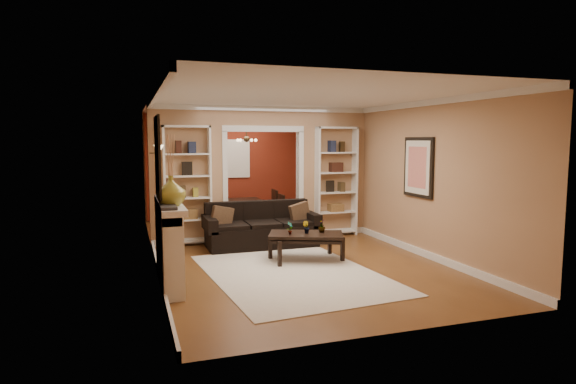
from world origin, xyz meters
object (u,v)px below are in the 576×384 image
object	(u,v)px
sofa	(262,225)
coffee_table	(306,247)
bookshelf_left	(187,186)
dining_table	(247,214)
bookshelf_right	(336,182)
fireplace	(170,244)

from	to	relation	value
sofa	coffee_table	xyz separation A→B (m)	(0.43, -1.26, -0.19)
bookshelf_left	sofa	bearing A→B (deg)	-23.90
sofa	dining_table	world-z (taller)	sofa
sofa	dining_table	distance (m)	2.30
bookshelf_right	coffee_table	bearing A→B (deg)	-126.43
bookshelf_left	dining_table	bearing A→B (deg)	47.15
bookshelf_left	dining_table	xyz separation A→B (m)	(1.58, 1.70, -0.86)
bookshelf_left	fireplace	distance (m)	2.65
sofa	bookshelf_right	bearing A→B (deg)	17.94
sofa	bookshelf_right	xyz separation A→B (m)	(1.79, 0.58, 0.73)
bookshelf_right	dining_table	world-z (taller)	bookshelf_right
coffee_table	bookshelf_right	size ratio (longest dim) A/B	0.53
coffee_table	bookshelf_right	distance (m)	2.47
sofa	fireplace	size ratio (longest dim) A/B	1.26
fireplace	dining_table	xyz separation A→B (m)	(2.12, 4.23, -0.29)
coffee_table	bookshelf_left	world-z (taller)	bookshelf_left
dining_table	fireplace	bearing A→B (deg)	153.41
sofa	fireplace	bearing A→B (deg)	-133.48
coffee_table	fireplace	xyz separation A→B (m)	(-2.28, -0.69, 0.35)
fireplace	dining_table	size ratio (longest dim) A/B	1.03
bookshelf_right	fireplace	distance (m)	4.47
bookshelf_left	bookshelf_right	distance (m)	3.10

